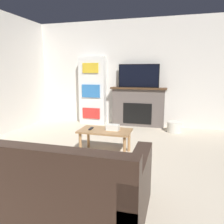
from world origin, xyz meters
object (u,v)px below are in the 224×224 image
at_px(coffee_table, 105,133).
at_px(storage_basket, 174,127).
at_px(fireplace, 138,107).
at_px(couch, 28,180).
at_px(bookshelf, 93,91).
at_px(tv, 139,76).

xyz_separation_m(coffee_table, storage_basket, (1.16, 1.71, -0.23)).
relative_size(fireplace, couch, 0.58).
height_order(fireplace, coffee_table, fireplace).
bearing_deg(bookshelf, coffee_table, -64.17).
bearing_deg(fireplace, bookshelf, -178.96).
bearing_deg(storage_basket, coffee_table, -124.23).
bearing_deg(storage_basket, tv, 159.31).
distance_m(couch, storage_basket, 3.68).
height_order(couch, coffee_table, couch).
relative_size(fireplace, storage_basket, 4.36).
xyz_separation_m(fireplace, storage_basket, (0.92, -0.37, -0.38)).
bearing_deg(couch, storage_basket, 66.03).
distance_m(coffee_table, storage_basket, 2.08).
bearing_deg(couch, coffee_table, 78.62).
height_order(fireplace, storage_basket, fireplace).
distance_m(coffee_table, bookshelf, 2.34).
relative_size(couch, storage_basket, 7.54).
height_order(tv, couch, tv).
relative_size(bookshelf, storage_basket, 5.48).
bearing_deg(tv, bookshelf, -179.88).
relative_size(fireplace, coffee_table, 1.60).
height_order(couch, storage_basket, couch).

